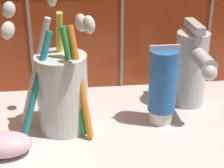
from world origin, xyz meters
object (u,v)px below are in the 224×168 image
toothbrush_cup (62,89)px  soap_bar (5,145)px  sink_faucet (192,67)px  toothpaste_tube (163,85)px

toothbrush_cup → soap_bar: 10.59cm
sink_faucet → soap_bar: (-27.71, -10.66, -5.10)cm
toothbrush_cup → sink_faucet: toothbrush_cup is taller
toothbrush_cup → toothpaste_tube: (14.45, 0.07, -0.30)cm
toothbrush_cup → sink_faucet: 20.82cm
toothpaste_tube → soap_bar: 23.12cm
soap_bar → toothpaste_tube: bearing=15.2°
toothbrush_cup → sink_faucet: (20.26, 4.78, 0.38)cm
toothpaste_tube → soap_bar: size_ratio=1.74×
toothbrush_cup → soap_bar: toothbrush_cup is taller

